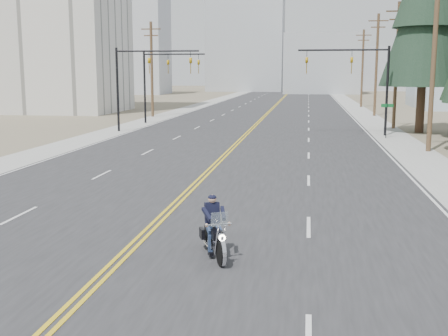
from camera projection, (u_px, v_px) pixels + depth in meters
name	position (u px, v px, depth m)	size (l,w,h in m)	color
ground_plane	(119.00, 261.00, 14.95)	(400.00, 400.00, 0.00)	#776D56
road	(275.00, 106.00, 83.20)	(20.00, 200.00, 0.01)	#303033
sidewalk_left	(199.00, 106.00, 84.87)	(3.00, 200.00, 0.01)	#A5A5A0
sidewalk_right	(354.00, 107.00, 81.53)	(3.00, 200.00, 0.01)	#A5A5A0
traffic_mast_left	(140.00, 73.00, 46.63)	(7.10, 0.26, 7.00)	black
traffic_mast_right	(361.00, 73.00, 44.02)	(7.10, 0.26, 7.00)	black
traffic_mast_far	(161.00, 73.00, 54.48)	(6.10, 0.26, 7.00)	black
street_sign	(387.00, 115.00, 42.33)	(0.90, 0.06, 2.62)	black
utility_pole_b	(434.00, 56.00, 34.55)	(2.20, 0.30, 11.50)	brown
utility_pole_c	(397.00, 64.00, 49.22)	(2.20, 0.30, 11.00)	brown
utility_pole_d	(377.00, 63.00, 63.80)	(2.20, 0.30, 11.50)	brown
utility_pole_e	(362.00, 67.00, 80.42)	(2.20, 0.30, 11.00)	brown
utility_pole_left	(152.00, 68.00, 62.65)	(2.20, 0.30, 10.50)	brown
haze_bldg_a	(136.00, 46.00, 130.32)	(14.00, 12.00, 22.00)	#B7BCC6
haze_bldg_b	(322.00, 64.00, 134.49)	(18.00, 14.00, 14.00)	#ADB2B7
haze_bldg_d	(246.00, 42.00, 151.02)	(20.00, 15.00, 26.00)	#ADB2B7
haze_bldg_e	(382.00, 69.00, 156.56)	(14.00, 14.00, 12.00)	#B7BCC6
haze_bldg_f	(98.00, 61.00, 147.63)	(12.00, 12.00, 16.00)	#ADB2B7
motorcyclist	(215.00, 227.00, 15.10)	(0.91, 2.13, 1.67)	black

